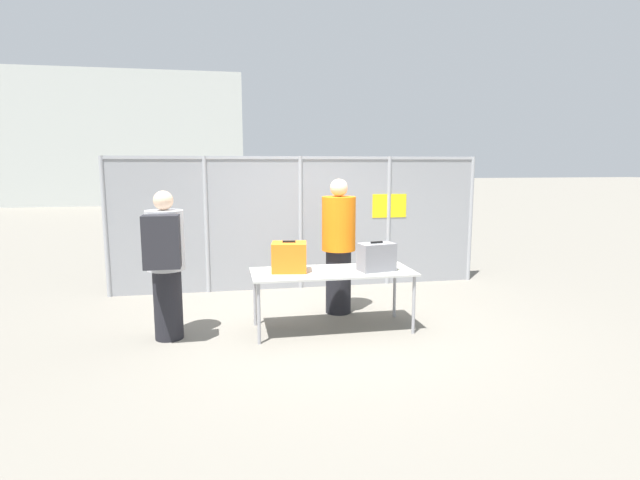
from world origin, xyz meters
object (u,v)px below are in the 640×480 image
suitcase_orange (289,257)px  suitcase_grey (376,257)px  inspection_table (332,275)px  utility_trailer (368,248)px  security_worker_near (339,245)px  traveler_hooded (165,260)px

suitcase_orange → suitcase_grey: (1.07, -0.16, -0.01)m
inspection_table → utility_trailer: size_ratio=0.51×
suitcase_grey → security_worker_near: bearing=110.9°
inspection_table → traveler_hooded: bearing=-179.7°
suitcase_grey → traveler_hooded: traveler_hooded is taller
inspection_table → utility_trailer: 3.82m
suitcase_grey → security_worker_near: size_ratio=0.25×
traveler_hooded → security_worker_near: bearing=31.7°
suitcase_orange → traveler_hooded: size_ratio=0.27×
inspection_table → security_worker_near: 0.78m
utility_trailer → security_worker_near: bearing=-114.2°
inspection_table → utility_trailer: (1.50, 3.50, -0.29)m
suitcase_orange → inspection_table: bearing=-7.4°
traveler_hooded → suitcase_grey: bearing=12.4°
utility_trailer → suitcase_grey: bearing=-105.0°
suitcase_grey → utility_trailer: size_ratio=0.12×
suitcase_grey → utility_trailer: 3.75m
suitcase_orange → traveler_hooded: traveler_hooded is taller
security_worker_near → utility_trailer: (1.26, 2.80, -0.55)m
suitcase_orange → utility_trailer: (2.03, 3.43, -0.52)m
suitcase_grey → traveler_hooded: 2.52m
inspection_table → suitcase_grey: suitcase_grey is taller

